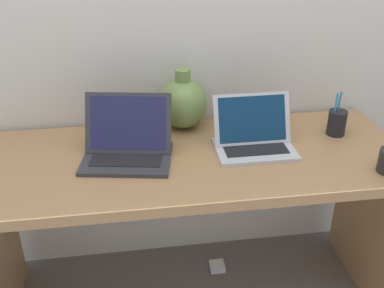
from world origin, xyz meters
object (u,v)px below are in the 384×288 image
at_px(laptop_right, 254,135).
at_px(pen_cup, 337,122).
at_px(laptop_left, 128,142).
at_px(green_vase, 183,103).
at_px(power_brick, 217,266).

bearing_deg(laptop_right, pen_cup, 10.00).
height_order(laptop_left, green_vase, green_vase).
bearing_deg(power_brick, laptop_left, -163.34).
relative_size(laptop_left, pen_cup, 2.00).
xyz_separation_m(green_vase, pen_cup, (0.61, -0.16, -0.05)).
height_order(pen_cup, power_brick, pen_cup).
relative_size(laptop_right, power_brick, 4.30).
distance_m(laptop_right, green_vase, 0.34).
bearing_deg(laptop_right, laptop_left, 179.65).
height_order(green_vase, pen_cup, green_vase).
distance_m(green_vase, power_brick, 0.84).
bearing_deg(green_vase, laptop_right, -43.02).
distance_m(green_vase, pen_cup, 0.63).
xyz_separation_m(laptop_left, power_brick, (0.38, 0.11, -0.77)).
distance_m(laptop_left, power_brick, 0.87).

